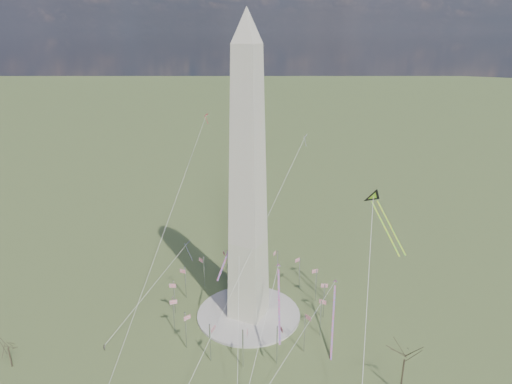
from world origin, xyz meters
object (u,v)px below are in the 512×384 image
at_px(washington_monument, 248,186).
at_px(tree_near, 405,357).
at_px(kite_delta_black, 375,200).
at_px(person_west, 105,347).

distance_m(washington_monument, tree_near, 66.35).
distance_m(washington_monument, kite_delta_black, 40.10).
bearing_deg(washington_monument, tree_near, -16.02).
bearing_deg(washington_monument, kite_delta_black, 20.72).
height_order(washington_monument, tree_near, washington_monument).
bearing_deg(tree_near, kite_delta_black, 119.21).
height_order(tree_near, kite_delta_black, kite_delta_black).
bearing_deg(tree_near, person_west, -166.79).
distance_m(person_west, kite_delta_black, 96.27).
relative_size(tree_near, kite_delta_black, 1.06).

